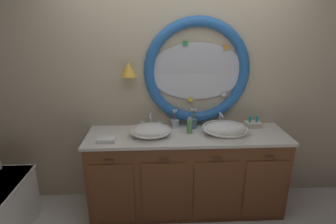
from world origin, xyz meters
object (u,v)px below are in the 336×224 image
at_px(toothbrush_holder_left, 175,123).
at_px(folded_hand_towel, 106,140).
at_px(toothbrush_holder_right, 193,122).
at_px(toiletry_basket, 253,124).
at_px(sink_basin_left, 150,131).
at_px(soap_dispenser, 190,126).
at_px(sink_basin_right, 225,128).

height_order(toothbrush_holder_left, folded_hand_towel, toothbrush_holder_left).
distance_m(toothbrush_holder_right, toiletry_basket, 0.65).
distance_m(sink_basin_left, folded_hand_towel, 0.44).
bearing_deg(toothbrush_holder_left, toiletry_basket, -2.20).
xyz_separation_m(folded_hand_towel, toiletry_basket, (1.53, 0.29, 0.02)).
bearing_deg(soap_dispenser, toothbrush_holder_right, 68.40).
distance_m(sink_basin_left, toothbrush_holder_left, 0.34).
xyz_separation_m(sink_basin_left, toothbrush_holder_right, (0.45, 0.19, 0.00)).
relative_size(sink_basin_left, toothbrush_holder_left, 2.00).
bearing_deg(toothbrush_holder_right, folded_hand_towel, -160.77).
distance_m(sink_basin_left, soap_dispenser, 0.40).
xyz_separation_m(toothbrush_holder_right, toiletry_basket, (0.65, -0.01, -0.03)).
bearing_deg(sink_basin_right, toiletry_basket, 26.73).
bearing_deg(toothbrush_holder_left, sink_basin_right, -23.28).
height_order(sink_basin_left, toiletry_basket, toiletry_basket).
height_order(folded_hand_towel, toiletry_basket, toiletry_basket).
bearing_deg(sink_basin_left, folded_hand_towel, -165.18).
bearing_deg(toothbrush_holder_right, toiletry_basket, -1.29).
height_order(sink_basin_left, toothbrush_holder_right, toothbrush_holder_right).
relative_size(soap_dispenser, folded_hand_towel, 0.99).
height_order(toothbrush_holder_left, soap_dispenser, toothbrush_holder_left).
distance_m(sink_basin_right, toiletry_basket, 0.40).
bearing_deg(toiletry_basket, sink_basin_right, -153.27).
bearing_deg(sink_basin_right, toothbrush_holder_right, 147.00).
xyz_separation_m(toothbrush_holder_left, toiletry_basket, (0.85, -0.03, -0.02)).
height_order(sink_basin_left, sink_basin_right, sink_basin_right).
bearing_deg(sink_basin_left, toothbrush_holder_left, 39.20).
bearing_deg(sink_basin_left, toiletry_basket, 9.19).
bearing_deg(sink_basin_right, sink_basin_left, -180.00).
height_order(sink_basin_right, folded_hand_towel, sink_basin_right).
xyz_separation_m(toothbrush_holder_left, toothbrush_holder_right, (0.19, -0.02, 0.01)).
height_order(toothbrush_holder_left, toiletry_basket, toothbrush_holder_left).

